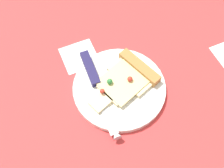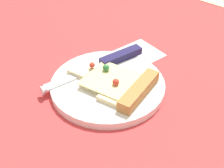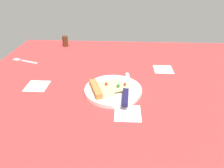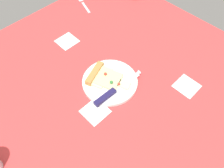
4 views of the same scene
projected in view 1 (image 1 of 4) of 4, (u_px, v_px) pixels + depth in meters
ground_plane at (91, 84)px, 69.63cm from camera, size 135.11×135.11×3.00cm
plate at (119, 88)px, 66.49cm from camera, size 22.77×22.77×1.56cm
pizza_slice at (127, 79)px, 65.99cm from camera, size 19.03×14.21×2.67cm
knife at (96, 84)px, 65.51cm from camera, size 3.24×24.07×2.45cm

